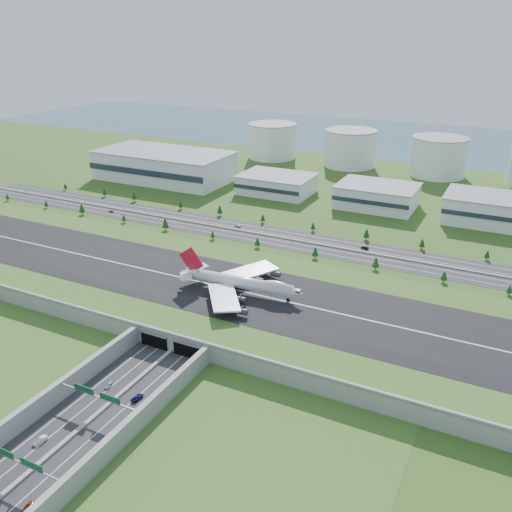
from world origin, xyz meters
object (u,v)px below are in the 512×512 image
at_px(boeing_747, 240,282).
at_px(car_7, 237,226).
at_px(car_4, 112,211).
at_px(car_5, 365,248).
at_px(fuel_tank_a, 272,141).
at_px(car_1, 40,440).
at_px(car_3, 28,506).
at_px(car_0, 109,385).
at_px(car_2, 137,397).

bearing_deg(boeing_747, car_7, 114.90).
xyz_separation_m(car_4, car_5, (191.18, 13.54, 0.10)).
distance_m(fuel_tank_a, boeing_747, 336.63).
xyz_separation_m(car_1, car_3, (17.93, -21.29, -0.14)).
relative_size(car_1, car_3, 1.06).
distance_m(fuel_tank_a, car_0, 407.65).
relative_size(car_0, car_1, 0.88).
height_order(car_1, car_7, car_1).
bearing_deg(car_1, car_3, -42.77).
distance_m(fuel_tank_a, car_3, 465.92).
bearing_deg(car_7, boeing_747, 43.13).
distance_m(car_2, car_7, 192.75).
bearing_deg(boeing_747, car_0, -105.10).
distance_m(fuel_tank_a, car_7, 220.71).
xyz_separation_m(car_0, car_7, (-42.14, 182.94, 0.02)).
relative_size(car_3, car_5, 0.98).
bearing_deg(car_5, car_2, 5.18).
bearing_deg(fuel_tank_a, car_4, -97.55).
distance_m(car_0, car_7, 187.73).
relative_size(car_1, car_2, 0.95).
height_order(boeing_747, car_1, boeing_747).
relative_size(boeing_747, car_4, 15.70).
height_order(car_0, car_5, car_5).
distance_m(car_0, car_1, 34.20).
height_order(fuel_tank_a, boeing_747, fuel_tank_a).
distance_m(car_1, car_4, 247.91).
bearing_deg(car_1, car_7, 108.13).
relative_size(fuel_tank_a, car_0, 11.21).
bearing_deg(car_5, car_0, 0.69).
bearing_deg(car_4, fuel_tank_a, -24.68).
bearing_deg(fuel_tank_a, car_5, -52.28).
bearing_deg(fuel_tank_a, car_2, -72.02).
xyz_separation_m(fuel_tank_a, car_0, (112.60, -391.44, -16.62)).
distance_m(car_3, car_7, 245.90).
distance_m(car_4, car_7, 100.95).
relative_size(boeing_747, car_0, 14.77).
xyz_separation_m(car_0, car_4, (-142.11, 168.90, -0.04)).
bearing_deg(car_7, fuel_tank_a, -147.38).
xyz_separation_m(car_1, car_4, (-142.17, 203.10, -0.12)).
bearing_deg(car_0, car_1, -100.11).
height_order(fuel_tank_a, car_3, fuel_tank_a).
bearing_deg(car_2, car_5, -97.37).
bearing_deg(car_5, car_7, -74.57).
bearing_deg(car_1, car_0, 97.23).
relative_size(boeing_747, car_3, 13.71).
xyz_separation_m(car_1, car_5, (49.01, 216.63, -0.03)).
relative_size(boeing_747, car_2, 12.27).
bearing_deg(car_4, car_0, -157.05).
bearing_deg(boeing_747, car_4, 146.28).
relative_size(fuel_tank_a, car_7, 9.33).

